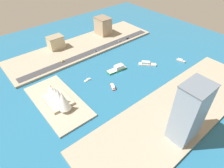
# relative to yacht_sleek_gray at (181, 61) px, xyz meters

# --- Properties ---
(ground_plane) EXTENTS (440.00, 440.00, 0.00)m
(ground_plane) POSITION_rel_yacht_sleek_gray_xyz_m (35.90, 83.92, -1.44)
(ground_plane) COLOR #23668E
(quay_west) EXTENTS (70.00, 240.00, 2.88)m
(quay_west) POSITION_rel_yacht_sleek_gray_xyz_m (-54.77, 83.92, -0.00)
(quay_west) COLOR #9E937F
(quay_west) RESTS_ON ground_plane
(quay_east) EXTENTS (70.00, 240.00, 2.88)m
(quay_east) POSITION_rel_yacht_sleek_gray_xyz_m (126.58, 83.92, -0.00)
(quay_east) COLOR #9E937F
(quay_east) RESTS_ON ground_plane
(peninsula_point) EXTENTS (88.91, 42.74, 2.00)m
(peninsula_point) POSITION_rel_yacht_sleek_gray_xyz_m (38.94, 175.82, -0.44)
(peninsula_point) COLOR #A89E89
(peninsula_point) RESTS_ON ground_plane
(road_strip) EXTENTS (11.99, 228.00, 0.15)m
(road_strip) POSITION_rel_yacht_sleek_gray_xyz_m (101.60, 83.92, 1.51)
(road_strip) COLOR #38383D
(road_strip) RESTS_ON quay_east
(yacht_sleek_gray) EXTENTS (14.22, 7.14, 3.87)m
(yacht_sleek_gray) POSITION_rel_yacht_sleek_gray_xyz_m (0.00, 0.00, 0.00)
(yacht_sleek_gray) COLOR #999EA3
(yacht_sleek_gray) RESTS_ON ground_plane
(sailboat_small_white) EXTENTS (3.59, 10.19, 11.26)m
(sailboat_small_white) POSITION_rel_yacht_sleek_gray_xyz_m (50.44, 128.08, -0.70)
(sailboat_small_white) COLOR white
(sailboat_small_white) RESTS_ON ground_plane
(tugboat_red) EXTENTS (13.35, 8.75, 4.07)m
(tugboat_red) POSITION_rel_yacht_sleek_gray_xyz_m (18.57, 112.89, 0.11)
(tugboat_red) COLOR red
(tugboat_red) RESTS_ON ground_plane
(ferry_white_commuter) EXTENTS (21.62, 21.36, 5.98)m
(ferry_white_commuter) POSITION_rel_yacht_sleek_gray_xyz_m (25.03, 44.69, 0.77)
(ferry_white_commuter) COLOR silver
(ferry_white_commuter) RESTS_ON ground_plane
(ferry_green_doubledeck) EXTENTS (12.02, 29.96, 7.05)m
(ferry_green_doubledeck) POSITION_rel_yacht_sleek_gray_xyz_m (42.72, 84.34, 1.17)
(ferry_green_doubledeck) COLOR #2D8C4C
(ferry_green_doubledeck) RESTS_ON ground_plane
(tower_tall_glass) EXTENTS (20.06, 25.80, 58.98)m
(tower_tall_glass) POSITION_rel_yacht_sleek_gray_xyz_m (-75.40, 110.43, 30.96)
(tower_tall_glass) COLOR #8C9EB2
(tower_tall_glass) RESTS_ON quay_west
(office_block_beige) EXTENTS (17.32, 24.11, 19.17)m
(office_block_beige) POSITION_rel_yacht_sleek_gray_xyz_m (147.15, 120.00, 11.05)
(office_block_beige) COLOR #C6B793
(office_block_beige) RESTS_ON quay_east
(apartment_midrise_tan) EXTENTS (26.53, 21.36, 28.88)m
(apartment_midrise_tan) POSITION_rel_yacht_sleek_gray_xyz_m (141.24, 31.81, 15.91)
(apartment_midrise_tan) COLOR tan
(apartment_midrise_tan) RESTS_ON quay_east
(van_white) EXTENTS (1.88, 4.46, 1.54)m
(van_white) POSITION_rel_yacht_sleek_gray_xyz_m (99.86, 28.90, 2.34)
(van_white) COLOR black
(van_white) RESTS_ON road_strip
(taxi_yellow_cab) EXTENTS (2.00, 5.23, 1.55)m
(taxi_yellow_cab) POSITION_rel_yacht_sleek_gray_xyz_m (104.80, 132.35, 2.35)
(taxi_yellow_cab) COLOR black
(taxi_yellow_cab) RESTS_ON road_strip
(sedan_silver) EXTENTS (1.81, 5.08, 1.58)m
(sedan_silver) POSITION_rel_yacht_sleek_gray_xyz_m (97.76, 79.71, 2.36)
(sedan_silver) COLOR black
(sedan_silver) RESTS_ON road_strip
(suv_black) EXTENTS (2.04, 4.76, 1.55)m
(suv_black) POSITION_rel_yacht_sleek_gray_xyz_m (98.54, 12.44, 2.34)
(suv_black) COLOR black
(suv_black) RESTS_ON road_strip
(traffic_light_waterfront) EXTENTS (0.36, 0.36, 6.50)m
(traffic_light_waterfront) POSITION_rel_yacht_sleek_gray_xyz_m (94.05, 65.61, 5.78)
(traffic_light_waterfront) COLOR black
(traffic_light_waterfront) RESTS_ON quay_east
(opera_landmark) EXTENTS (43.30, 24.37, 25.08)m
(opera_landmark) POSITION_rel_yacht_sleek_gray_xyz_m (35.40, 175.82, 10.24)
(opera_landmark) COLOR #BCAD93
(opera_landmark) RESTS_ON peninsula_point
(park_tree_cluster) EXTENTS (7.23, 13.92, 7.93)m
(park_tree_cluster) POSITION_rel_yacht_sleek_gray_xyz_m (-47.47, 37.66, 7.11)
(park_tree_cluster) COLOR brown
(park_tree_cluster) RESTS_ON quay_west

